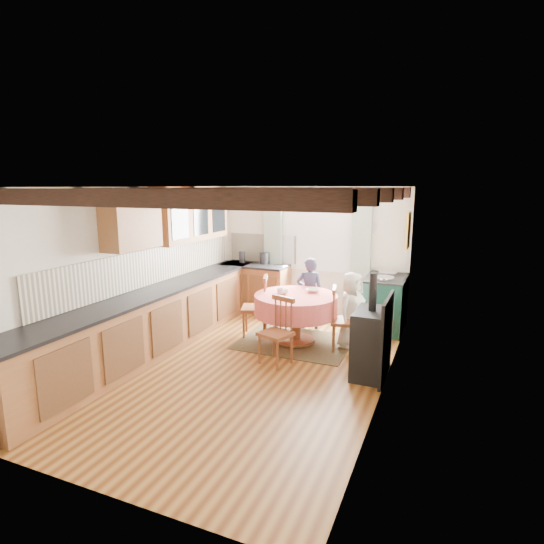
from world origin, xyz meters
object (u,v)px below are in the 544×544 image
at_px(cast_iron_stove, 371,325).
at_px(child_far, 310,293).
at_px(aga_range, 385,303).
at_px(child_right, 352,310).
at_px(cup, 280,292).
at_px(chair_left, 255,306).
at_px(dining_table, 296,319).
at_px(chair_near, 276,331).
at_px(chair_right, 345,319).

height_order(cast_iron_stove, child_far, cast_iron_stove).
bearing_deg(aga_range, cast_iron_stove, -86.76).
xyz_separation_m(cast_iron_stove, child_far, (-1.31, 1.52, -0.06)).
distance_m(child_right, cup, 1.11).
bearing_deg(child_right, chair_left, 110.63).
height_order(chair_left, cast_iron_stove, cast_iron_stove).
relative_size(dining_table, aga_range, 1.27).
xyz_separation_m(cast_iron_stove, cup, (-1.51, 0.66, 0.14)).
bearing_deg(cup, cast_iron_stove, -23.72).
relative_size(chair_near, chair_left, 0.93).
relative_size(dining_table, chair_right, 1.33).
height_order(dining_table, cast_iron_stove, cast_iron_stove).
xyz_separation_m(chair_near, aga_range, (1.15, 2.07, 0.00)).
height_order(aga_range, cup, aga_range).
xyz_separation_m(chair_near, chair_right, (0.75, 0.87, 0.02)).
bearing_deg(child_far, chair_left, 28.63).
relative_size(child_far, cup, 11.69).
bearing_deg(aga_range, chair_left, -149.17).
bearing_deg(chair_near, aga_range, 79.67).
height_order(chair_left, cup, chair_left).
distance_m(chair_left, child_far, 1.00).
distance_m(chair_near, chair_right, 1.15).
bearing_deg(aga_range, chair_near, -119.21).
height_order(chair_right, child_right, child_right).
bearing_deg(child_right, dining_table, 118.07).
height_order(child_far, cup, child_far).
bearing_deg(cup, dining_table, 19.74).
height_order(chair_near, cast_iron_stove, cast_iron_stove).
bearing_deg(chair_left, chair_near, 19.76).
bearing_deg(dining_table, cup, -160.26).
bearing_deg(aga_range, cup, -137.47).
relative_size(chair_left, chair_right, 1.04).
relative_size(aga_range, child_far, 0.82).
distance_m(dining_table, cast_iron_stove, 1.51).
distance_m(dining_table, child_far, 0.81).
height_order(chair_near, child_far, child_far).
xyz_separation_m(chair_left, child_far, (0.70, 0.71, 0.12)).
relative_size(chair_left, cup, 9.49).
bearing_deg(aga_range, child_far, -160.61).
relative_size(chair_near, cup, 8.84).
bearing_deg(chair_left, aga_range, 101.84).
distance_m(dining_table, cup, 0.50).
distance_m(chair_left, child_right, 1.57).
height_order(chair_left, child_right, child_right).
bearing_deg(chair_right, dining_table, 77.83).
distance_m(chair_near, child_far, 1.65).
bearing_deg(chair_right, chair_left, 75.24).
relative_size(chair_left, child_far, 0.81).
bearing_deg(chair_right, child_far, 33.57).
xyz_separation_m(child_right, cup, (-1.06, -0.24, 0.24)).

